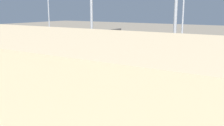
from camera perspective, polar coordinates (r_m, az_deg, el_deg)
name	(u,v)px	position (r m, az deg, el deg)	size (l,w,h in m)	color
ground_plane	(113,70)	(64.61, 0.28, -1.45)	(400.00, 400.00, 0.00)	#756B5B
track_bed_0	(140,60)	(77.41, 6.23, 0.75)	(140.00, 2.80, 0.12)	#4C443D
track_bed_1	(132,62)	(73.04, 4.48, 0.11)	(140.00, 2.80, 0.12)	#4C443D
track_bed_2	(123,66)	(68.77, 2.51, -0.60)	(140.00, 2.80, 0.12)	#4C443D
track_bed_3	(113,69)	(64.60, 0.28, -1.40)	(140.00, 2.80, 0.12)	#4C443D
track_bed_4	(102,73)	(60.55, -2.26, -2.30)	(140.00, 2.80, 0.12)	#4C443D
track_bed_5	(89,78)	(56.66, -5.16, -3.33)	(140.00, 2.80, 0.12)	#4C443D
track_bed_6	(73,84)	(52.95, -8.48, -4.50)	(140.00, 2.80, 0.12)	#3D3833
train_on_track_0	(166,55)	(73.91, 11.81, 1.64)	(90.60, 3.00, 4.40)	black
train_on_track_5	(148,78)	(49.06, 7.84, -3.25)	(10.00, 3.00, 5.00)	gold
train_on_track_3	(23,50)	(86.70, -18.89, 2.77)	(10.00, 3.00, 5.00)	gold
train_on_track_6	(55,71)	(55.75, -12.39, -1.71)	(139.00, 3.06, 4.40)	black
train_on_track_2	(62,49)	(81.36, -10.98, 2.97)	(71.40, 3.00, 5.00)	silver
light_mast_0	(48,3)	(101.61, -13.80, 12.61)	(2.80, 0.70, 26.30)	#9EA0A5
light_mast_1	(176,4)	(36.45, 13.87, 12.43)	(2.80, 0.70, 23.72)	#9EA0A5
signal_gantry	(86,37)	(68.17, -5.76, 5.72)	(0.70, 35.00, 8.80)	#4C4742
maintenance_shed	(28,95)	(27.63, -18.02, -6.76)	(47.71, 14.85, 12.57)	tan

